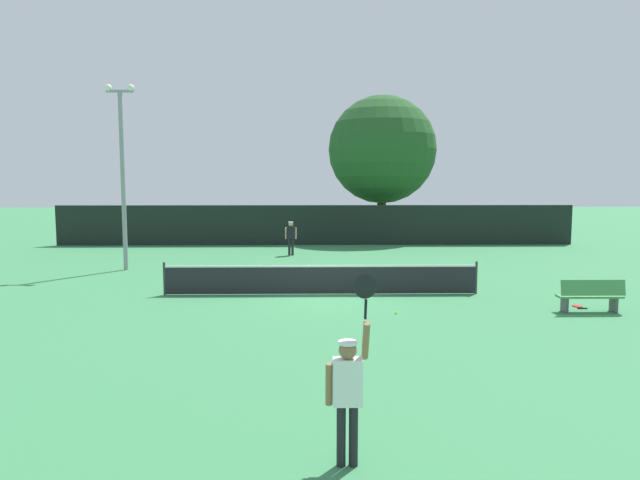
{
  "coord_description": "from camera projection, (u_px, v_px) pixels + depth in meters",
  "views": [
    {
      "loc": [
        -0.38,
        -18.41,
        3.73
      ],
      "look_at": [
        0.03,
        3.55,
        1.41
      ],
      "focal_mm": 32.18,
      "sensor_mm": 36.0,
      "label": 1
    }
  ],
  "objects": [
    {
      "name": "ground_plane",
      "position": [
        321.0,
        294.0,
        18.71
      ],
      "size": [
        120.0,
        120.0,
        0.0
      ],
      "primitive_type": "plane",
      "color": "#387F4C"
    },
    {
      "name": "tennis_net",
      "position": [
        321.0,
        279.0,
        18.65
      ],
      "size": [
        10.24,
        0.08,
        1.07
      ],
      "color": "#232328",
      "rests_on": "ground"
    },
    {
      "name": "perimeter_fence",
      "position": [
        316.0,
        225.0,
        32.78
      ],
      "size": [
        29.52,
        0.12,
        2.28
      ],
      "primitive_type": "cube",
      "color": "black",
      "rests_on": "ground"
    },
    {
      "name": "player_serving",
      "position": [
        348.0,
        383.0,
        7.39
      ],
      "size": [
        0.68,
        0.4,
        2.52
      ],
      "color": "white",
      "rests_on": "ground"
    },
    {
      "name": "player_receiving",
      "position": [
        291.0,
        235.0,
        28.26
      ],
      "size": [
        0.57,
        0.25,
        1.67
      ],
      "rotation": [
        0.0,
        0.0,
        3.14
      ],
      "color": "black",
      "rests_on": "ground"
    },
    {
      "name": "tennis_ball",
      "position": [
        396.0,
        313.0,
        15.96
      ],
      "size": [
        0.07,
        0.07,
        0.07
      ],
      "primitive_type": "sphere",
      "color": "#CCE033",
      "rests_on": "ground"
    },
    {
      "name": "spare_racket",
      "position": [
        578.0,
        306.0,
        16.88
      ],
      "size": [
        0.28,
        0.52,
        0.04
      ],
      "color": "black",
      "rests_on": "ground"
    },
    {
      "name": "courtside_bench",
      "position": [
        590.0,
        296.0,
        16.09
      ],
      "size": [
        1.8,
        0.44,
        0.95
      ],
      "color": "#478C4C",
      "rests_on": "ground"
    },
    {
      "name": "light_pole",
      "position": [
        122.0,
        165.0,
        23.35
      ],
      "size": [
        1.18,
        0.28,
        7.54
      ],
      "color": "gray",
      "rests_on": "ground"
    },
    {
      "name": "large_tree",
      "position": [
        382.0,
        150.0,
        35.66
      ],
      "size": [
        6.68,
        6.68,
        8.93
      ],
      "color": "brown",
      "rests_on": "ground"
    },
    {
      "name": "parked_car_near",
      "position": [
        271.0,
        224.0,
        38.54
      ],
      "size": [
        2.17,
        4.31,
        1.69
      ],
      "rotation": [
        0.0,
        0.0,
        -0.06
      ],
      "color": "black",
      "rests_on": "ground"
    }
  ]
}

